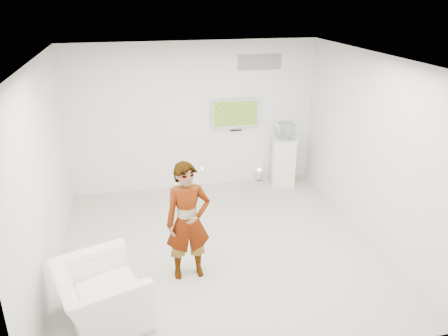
# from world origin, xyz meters

# --- Properties ---
(room) EXTENTS (5.01, 5.01, 3.00)m
(room) POSITION_xyz_m (0.00, 0.00, 1.50)
(room) COLOR beige
(room) RESTS_ON ground
(tv) EXTENTS (1.00, 0.08, 0.60)m
(tv) POSITION_xyz_m (0.85, 2.45, 1.55)
(tv) COLOR silver
(tv) RESTS_ON room
(logo_decal) EXTENTS (0.90, 0.02, 0.30)m
(logo_decal) POSITION_xyz_m (1.35, 2.49, 2.55)
(logo_decal) COLOR gray
(logo_decal) RESTS_ON room
(person) EXTENTS (0.66, 0.45, 1.75)m
(person) POSITION_xyz_m (-0.59, -0.61, 0.87)
(person) COLOR white
(person) RESTS_ON room
(armchair) EXTENTS (1.31, 1.41, 0.75)m
(armchair) POSITION_xyz_m (-1.79, -1.32, 0.37)
(armchair) COLOR white
(armchair) RESTS_ON room
(pedestal) EXTENTS (0.61, 0.61, 1.05)m
(pedestal) POSITION_xyz_m (1.83, 2.15, 0.52)
(pedestal) COLOR white
(pedestal) RESTS_ON room
(floor_uplight) EXTENTS (0.21, 0.21, 0.32)m
(floor_uplight) POSITION_xyz_m (1.37, 2.35, 0.16)
(floor_uplight) COLOR white
(floor_uplight) RESTS_ON room
(vitrine) EXTENTS (0.33, 0.33, 0.32)m
(vitrine) POSITION_xyz_m (1.83, 2.15, 1.21)
(vitrine) COLOR white
(vitrine) RESTS_ON pedestal
(console) EXTENTS (0.06, 0.15, 0.20)m
(console) POSITION_xyz_m (1.83, 2.15, 1.14)
(console) COLOR white
(console) RESTS_ON pedestal
(wii_remote) EXTENTS (0.04, 0.14, 0.04)m
(wii_remote) POSITION_xyz_m (-0.35, -0.45, 1.57)
(wii_remote) COLOR white
(wii_remote) RESTS_ON person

